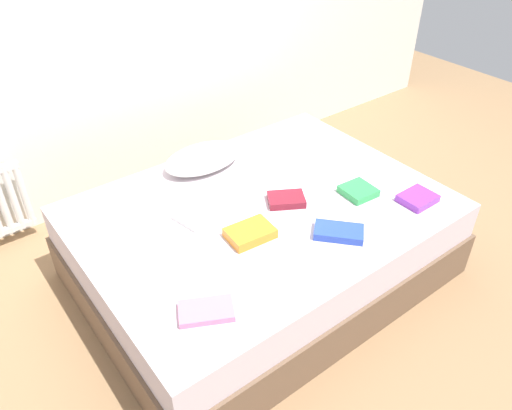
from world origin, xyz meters
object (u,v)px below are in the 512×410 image
Objects in this scene: textbook_blue at (339,232)px; textbook_purple at (418,198)px; pillow at (203,158)px; textbook_white at (198,214)px; textbook_pink at (206,311)px; bed at (261,241)px; textbook_green at (358,191)px; textbook_maroon at (286,200)px; textbook_orange at (250,233)px.

textbook_purple is (0.56, -0.06, 0.00)m from textbook_blue.
pillow is 1.01m from textbook_blue.
textbook_purple reaches higher than textbook_white.
textbook_pink is 1.39m from textbook_purple.
textbook_white is (-0.33, 0.13, 0.27)m from bed.
pillow is 0.96m from textbook_green.
textbook_white is (-0.46, 0.19, -0.01)m from textbook_maroon.
textbook_pink is (-0.79, -0.41, -0.01)m from textbook_maroon.
textbook_green is 0.92m from textbook_white.
textbook_blue is at bearing -69.83° from bed.
textbook_white is 0.94× the size of textbook_orange.
bed is 0.44m from textbook_white.
textbook_green and textbook_purple have the same top height.
pillow is 0.75m from textbook_orange.
textbook_purple is 0.98m from textbook_orange.
textbook_pink is 0.69m from textbook_white.
bed is at bearing -86.95° from pillow.
textbook_blue is at bearing -79.13° from pillow.
textbook_orange is (-0.34, -0.12, 0.01)m from textbook_maroon.
textbook_green is at bearing 77.01° from textbook_blue.
textbook_pink is 1.01× the size of textbook_orange.
bed is 0.39m from textbook_orange.
pillow is 2.87× the size of textbook_green.
textbook_maroon is at bearing 143.18° from textbook_purple.
textbook_pink and textbook_white have the same top height.
textbook_green is 0.42m from textbook_maroon.
textbook_maroon is 1.04× the size of textbook_purple.
textbook_maroon reaches higher than bed.
textbook_green is at bearing -25.19° from bed.
bed is at bearing -172.57° from textbook_maroon.
textbook_white is at bearing 178.60° from textbook_blue.
bed is 3.97× the size of pillow.
textbook_blue is at bearing 29.48° from textbook_pink.
bed is 8.60× the size of textbook_orange.
pillow is (-0.03, 0.55, 0.31)m from bed.
textbook_green is (0.54, -0.79, -0.04)m from pillow.
textbook_purple reaches higher than textbook_pink.
textbook_purple is (0.21, -0.25, -0.00)m from textbook_green.
textbook_purple is at bearing 42.27° from textbook_blue.
textbook_purple is at bearing -6.24° from textbook_maroon.
textbook_purple is at bearing -42.52° from textbook_white.
pillow is 0.63m from textbook_maroon.
bed is 11.42× the size of textbook_green.
textbook_purple is at bearing -34.23° from bed.
bed is 10.33× the size of textbook_purple.
textbook_maroon is (-0.38, 0.19, -0.00)m from textbook_green.
textbook_blue is at bearing 174.00° from textbook_purple.
textbook_green and textbook_blue have the same top height.
textbook_maroon and textbook_blue have the same top height.
bed is 0.54m from textbook_blue.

